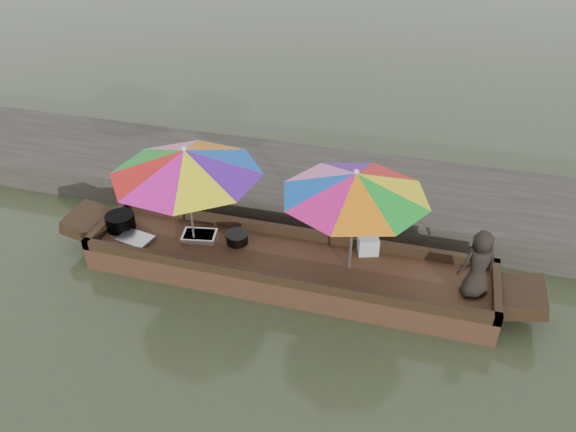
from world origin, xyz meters
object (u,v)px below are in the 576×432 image
(tray_crayfish, at_px, (200,236))
(charcoal_grill, at_px, (237,238))
(tray_scallop, at_px, (135,239))
(umbrella_stern, at_px, (353,222))
(vendor, at_px, (478,264))
(supply_bag, at_px, (368,245))
(cooking_pot, at_px, (120,222))
(umbrella_bow, at_px, (189,197))
(boat_hull, at_px, (286,268))

(tray_crayfish, height_order, charcoal_grill, charcoal_grill)
(tray_crayfish, bearing_deg, tray_scallop, -161.12)
(tray_scallop, xyz_separation_m, umbrella_stern, (3.14, 0.20, 0.74))
(vendor, xyz_separation_m, umbrella_stern, (-1.62, 0.07, 0.29))
(tray_crayfish, relative_size, umbrella_stern, 0.26)
(supply_bag, distance_m, vendor, 1.57)
(tray_scallop, bearing_deg, tray_crayfish, 18.88)
(cooking_pot, relative_size, umbrella_bow, 0.21)
(cooking_pot, bearing_deg, tray_scallop, -34.04)
(supply_bag, height_order, vendor, vendor)
(cooking_pot, height_order, vendor, vendor)
(charcoal_grill, distance_m, vendor, 3.34)
(tray_crayfish, height_order, supply_bag, supply_bag)
(cooking_pot, distance_m, umbrella_bow, 1.39)
(boat_hull, height_order, umbrella_bow, umbrella_bow)
(supply_bag, bearing_deg, umbrella_bow, -169.69)
(cooking_pot, xyz_separation_m, vendor, (5.13, -0.12, 0.37))
(cooking_pot, relative_size, tray_scallop, 0.88)
(boat_hull, height_order, vendor, vendor)
(cooking_pot, height_order, supply_bag, supply_bag)
(tray_crayfish, relative_size, supply_bag, 1.75)
(cooking_pot, height_order, umbrella_bow, umbrella_bow)
(tray_crayfish, bearing_deg, umbrella_bow, -110.82)
(tray_crayfish, bearing_deg, umbrella_stern, -2.61)
(charcoal_grill, height_order, umbrella_bow, umbrella_bow)
(vendor, bearing_deg, tray_crayfish, -28.54)
(tray_crayfish, xyz_separation_m, charcoal_grill, (0.57, 0.07, 0.03))
(charcoal_grill, height_order, vendor, vendor)
(boat_hull, bearing_deg, vendor, -1.55)
(cooking_pot, relative_size, charcoal_grill, 1.38)
(boat_hull, bearing_deg, supply_bag, 22.64)
(tray_crayfish, xyz_separation_m, tray_scallop, (-0.89, -0.30, -0.01))
(supply_bag, bearing_deg, vendor, -19.81)
(umbrella_bow, bearing_deg, tray_crayfish, 69.18)
(umbrella_bow, bearing_deg, supply_bag, 10.31)
(supply_bag, xyz_separation_m, umbrella_stern, (-0.18, -0.45, 0.65))
(umbrella_stern, bearing_deg, charcoal_grill, 174.27)
(boat_hull, height_order, cooking_pot, cooking_pot)
(boat_hull, distance_m, umbrella_stern, 1.31)
(tray_scallop, relative_size, umbrella_bow, 0.23)
(supply_bag, bearing_deg, tray_scallop, -168.91)
(charcoal_grill, distance_m, umbrella_stern, 1.84)
(cooking_pot, xyz_separation_m, supply_bag, (3.70, 0.40, 0.02))
(cooking_pot, distance_m, tray_scallop, 0.45)
(boat_hull, height_order, tray_scallop, tray_scallop)
(charcoal_grill, distance_m, umbrella_bow, 0.94)
(supply_bag, relative_size, umbrella_bow, 0.13)
(tray_scallop, height_order, charcoal_grill, charcoal_grill)
(cooking_pot, relative_size, vendor, 0.45)
(tray_crayfish, bearing_deg, charcoal_grill, 6.72)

